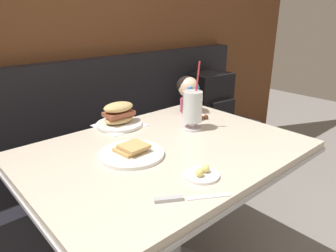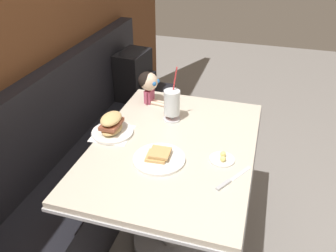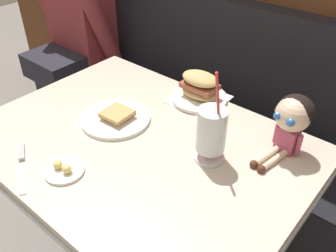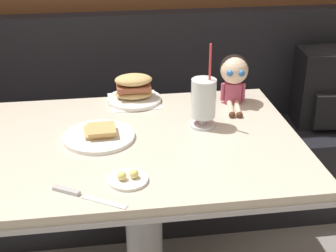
{
  "view_description": "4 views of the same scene",
  "coord_description": "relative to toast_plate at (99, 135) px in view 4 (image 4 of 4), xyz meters",
  "views": [
    {
      "loc": [
        -0.75,
        -0.68,
        1.26
      ],
      "look_at": [
        0.0,
        0.17,
        0.84
      ],
      "focal_mm": 33.21,
      "sensor_mm": 36.0,
      "label": 1
    },
    {
      "loc": [
        -1.37,
        -0.2,
        1.74
      ],
      "look_at": [
        0.03,
        0.22,
        0.82
      ],
      "focal_mm": 36.63,
      "sensor_mm": 36.0,
      "label": 2
    },
    {
      "loc": [
        0.69,
        -0.48,
        1.49
      ],
      "look_at": [
        0.13,
        0.18,
        0.86
      ],
      "focal_mm": 38.58,
      "sensor_mm": 36.0,
      "label": 3
    },
    {
      "loc": [
        -0.11,
        -1.26,
        1.51
      ],
      "look_at": [
        0.1,
        0.23,
        0.76
      ],
      "focal_mm": 50.68,
      "sensor_mm": 36.0,
      "label": 4
    }
  ],
  "objects": [
    {
      "name": "milkshake_glass",
      "position": [
        0.38,
        0.05,
        0.09
      ],
      "size": [
        0.1,
        0.1,
        0.32
      ],
      "color": "silver",
      "rests_on": "diner_table"
    },
    {
      "name": "backpack",
      "position": [
        1.12,
        0.57,
        -0.09
      ],
      "size": [
        0.32,
        0.27,
        0.41
      ],
      "color": "black",
      "rests_on": "booth_bench"
    },
    {
      "name": "seated_doll",
      "position": [
        0.54,
        0.24,
        0.12
      ],
      "size": [
        0.13,
        0.23,
        0.2
      ],
      "color": "#B74C6B",
      "rests_on": "diner_table"
    },
    {
      "name": "butter_saucer",
      "position": [
        0.08,
        -0.29,
        -0.0
      ],
      "size": [
        0.12,
        0.12,
        0.04
      ],
      "color": "white",
      "rests_on": "diner_table"
    },
    {
      "name": "sandwich_plate",
      "position": [
        0.14,
        0.31,
        0.03
      ],
      "size": [
        0.22,
        0.22,
        0.12
      ],
      "color": "white",
      "rests_on": "diner_table"
    },
    {
      "name": "toast_plate",
      "position": [
        0.0,
        0.0,
        0.0
      ],
      "size": [
        0.25,
        0.25,
        0.04
      ],
      "color": "white",
      "rests_on": "diner_table"
    },
    {
      "name": "booth_bench",
      "position": [
        0.15,
        0.6,
        -0.42
      ],
      "size": [
        2.6,
        0.48,
        1.0
      ],
      "color": "black",
      "rests_on": "ground"
    },
    {
      "name": "butter_knife",
      "position": [
        -0.07,
        -0.34,
        -0.01
      ],
      "size": [
        0.21,
        0.14,
        0.01
      ],
      "color": "silver",
      "rests_on": "diner_table"
    },
    {
      "name": "diner_table",
      "position": [
        0.15,
        -0.03,
        -0.21
      ],
      "size": [
        1.11,
        0.81,
        0.74
      ],
      "color": "beige",
      "rests_on": "ground"
    }
  ]
}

